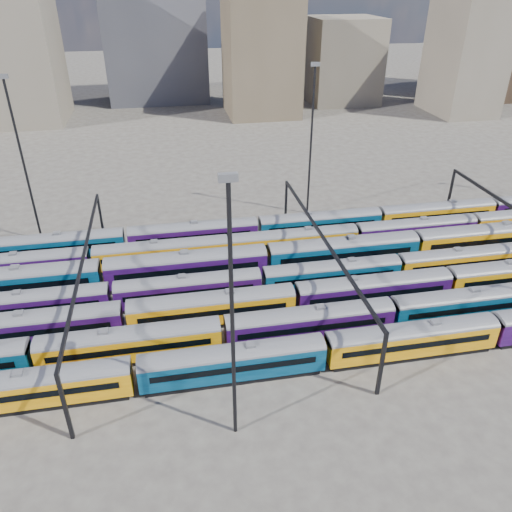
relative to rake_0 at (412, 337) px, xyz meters
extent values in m
plane|color=#423D38|center=(-15.87, 15.00, -2.58)|extent=(500.00, 500.00, 0.00)
cube|color=black|center=(-40.10, 0.00, -2.24)|extent=(18.48, 2.40, 0.68)
cube|color=#C47D07|center=(-40.10, 0.00, -0.49)|extent=(19.45, 2.82, 2.82)
cylinder|color=#4C4C51|center=(-40.10, 0.00, 0.92)|extent=(19.45, 2.82, 2.82)
cube|color=black|center=(-40.10, -1.43, -0.15)|extent=(17.11, 0.06, 0.73)
cube|color=black|center=(-40.10, 1.43, -0.15)|extent=(17.11, 0.06, 0.73)
cube|color=slate|center=(-40.10, 0.00, 1.67)|extent=(0.97, 0.88, 0.34)
cube|color=black|center=(-20.05, 0.00, -2.24)|extent=(18.48, 2.40, 0.68)
cube|color=#05304C|center=(-20.05, 0.00, -0.49)|extent=(19.45, 2.82, 2.82)
cylinder|color=#4C4C51|center=(-20.05, 0.00, 0.92)|extent=(19.45, 2.82, 2.82)
cube|color=black|center=(-20.05, -1.43, -0.15)|extent=(17.11, 0.06, 0.73)
cube|color=black|center=(-20.05, 1.43, -0.15)|extent=(17.11, 0.06, 0.73)
cube|color=slate|center=(-20.05, 0.00, 1.67)|extent=(0.97, 0.88, 0.34)
cube|color=black|center=(0.00, 0.00, -2.24)|extent=(18.48, 2.40, 0.68)
cube|color=#C47D07|center=(0.00, 0.00, -0.49)|extent=(19.45, 2.82, 2.82)
cylinder|color=#4C4C51|center=(0.00, 0.00, 0.92)|extent=(19.45, 2.82, 2.82)
cube|color=black|center=(0.00, -1.43, -0.15)|extent=(17.11, 0.06, 0.73)
cube|color=black|center=(0.00, 1.43, -0.15)|extent=(17.11, 0.06, 0.73)
cube|color=slate|center=(0.00, 0.00, 1.67)|extent=(0.97, 0.88, 0.34)
cube|color=black|center=(-30.64, 5.00, -2.23)|extent=(18.75, 2.43, 0.69)
cube|color=#C47D07|center=(-30.64, 5.00, -0.46)|extent=(19.74, 2.86, 2.86)
cylinder|color=#4C4C51|center=(-30.64, 5.00, 0.97)|extent=(19.74, 2.86, 2.86)
cube|color=black|center=(-30.64, 3.55, -0.11)|extent=(17.37, 0.06, 0.74)
cube|color=black|center=(-30.64, 6.45, -0.11)|extent=(17.37, 0.06, 0.74)
cube|color=slate|center=(-30.64, 5.00, 1.74)|extent=(0.99, 0.89, 0.35)
cube|color=black|center=(-10.30, 5.00, -2.23)|extent=(18.75, 2.43, 0.69)
cube|color=#22083B|center=(-10.30, 5.00, -0.46)|extent=(19.74, 2.86, 2.86)
cylinder|color=#4C4C51|center=(-10.30, 5.00, 0.97)|extent=(19.74, 2.86, 2.86)
cube|color=black|center=(-10.30, 3.55, -0.11)|extent=(17.37, 0.06, 0.74)
cube|color=black|center=(-10.30, 6.45, -0.11)|extent=(17.37, 0.06, 0.74)
cube|color=slate|center=(-10.30, 5.00, 1.74)|extent=(0.99, 0.89, 0.35)
cube|color=black|center=(10.04, 5.00, -2.23)|extent=(18.75, 2.43, 0.69)
cube|color=#05304C|center=(10.04, 5.00, -0.46)|extent=(19.74, 2.86, 2.86)
cylinder|color=#4C4C51|center=(10.04, 5.00, 0.97)|extent=(19.74, 2.86, 2.86)
cube|color=black|center=(10.04, 3.55, -0.11)|extent=(17.37, 0.06, 0.74)
cube|color=black|center=(10.04, 6.45, -0.11)|extent=(17.37, 0.06, 0.74)
cube|color=slate|center=(10.04, 5.00, 1.74)|extent=(0.99, 0.89, 0.35)
cube|color=black|center=(-41.82, 10.00, -2.23)|extent=(19.10, 2.48, 0.70)
cube|color=#22083B|center=(-41.82, 10.00, -0.42)|extent=(20.10, 2.91, 2.91)
cylinder|color=#4C4C51|center=(-41.82, 10.00, 1.04)|extent=(20.10, 2.91, 2.91)
cube|color=black|center=(-41.82, 8.52, -0.07)|extent=(17.69, 0.06, 0.75)
cube|color=black|center=(-41.82, 11.48, -0.07)|extent=(17.69, 0.06, 0.75)
cube|color=slate|center=(-41.82, 10.00, 1.82)|extent=(1.01, 0.90, 0.35)
cube|color=black|center=(-21.11, 10.00, -2.23)|extent=(19.10, 2.48, 0.70)
cube|color=#C47D07|center=(-21.11, 10.00, -0.42)|extent=(20.10, 2.91, 2.91)
cylinder|color=#4C4C51|center=(-21.11, 10.00, 1.04)|extent=(20.10, 2.91, 2.91)
cube|color=black|center=(-21.11, 8.52, -0.07)|extent=(17.69, 0.06, 0.75)
cube|color=black|center=(-21.11, 11.48, -0.07)|extent=(17.69, 0.06, 0.75)
cube|color=slate|center=(-21.11, 10.00, 1.82)|extent=(1.01, 0.90, 0.35)
cube|color=black|center=(-0.41, 10.00, -2.23)|extent=(19.10, 2.48, 0.70)
cube|color=#22083B|center=(-0.41, 10.00, -0.42)|extent=(20.10, 2.91, 2.91)
cylinder|color=#4C4C51|center=(-0.41, 10.00, 1.04)|extent=(20.10, 2.91, 2.91)
cube|color=black|center=(-0.41, 8.52, -0.07)|extent=(17.69, 0.06, 0.75)
cube|color=black|center=(-0.41, 11.48, -0.07)|extent=(17.69, 0.06, 0.75)
cube|color=slate|center=(-0.41, 10.00, 1.82)|extent=(1.01, 0.90, 0.35)
cube|color=black|center=(20.29, 11.48, -0.07)|extent=(17.69, 0.06, 0.75)
cube|color=black|center=(-42.93, 15.00, -2.25)|extent=(17.77, 2.31, 0.65)
cube|color=#22083B|center=(-42.93, 15.00, -0.57)|extent=(18.71, 2.71, 2.71)
cylinder|color=#4C4C51|center=(-42.93, 15.00, 0.79)|extent=(18.71, 2.71, 2.71)
cube|color=black|center=(-42.93, 13.62, -0.24)|extent=(16.46, 0.06, 0.70)
cube|color=black|center=(-42.93, 16.38, -0.24)|extent=(16.46, 0.06, 0.70)
cube|color=slate|center=(-42.93, 15.00, 1.51)|extent=(0.94, 0.84, 0.33)
cube|color=black|center=(-23.62, 15.00, -2.25)|extent=(17.77, 2.31, 0.65)
cube|color=#22083B|center=(-23.62, 15.00, -0.57)|extent=(18.71, 2.71, 2.71)
cylinder|color=#4C4C51|center=(-23.62, 15.00, 0.79)|extent=(18.71, 2.71, 2.71)
cube|color=black|center=(-23.62, 13.62, -0.24)|extent=(16.46, 0.06, 0.70)
cube|color=black|center=(-23.62, 16.38, -0.24)|extent=(16.46, 0.06, 0.70)
cube|color=slate|center=(-23.62, 15.00, 1.51)|extent=(0.94, 0.84, 0.33)
cube|color=black|center=(-4.31, 15.00, -2.25)|extent=(17.77, 2.31, 0.65)
cube|color=#05304C|center=(-4.31, 15.00, -0.57)|extent=(18.71, 2.71, 2.71)
cylinder|color=#4C4C51|center=(-4.31, 15.00, 0.79)|extent=(18.71, 2.71, 2.71)
cube|color=black|center=(-4.31, 13.62, -0.24)|extent=(16.46, 0.06, 0.70)
cube|color=black|center=(-4.31, 16.38, -0.24)|extent=(16.46, 0.06, 0.70)
cube|color=slate|center=(-4.31, 15.00, 1.51)|extent=(0.94, 0.84, 0.33)
cube|color=black|center=(15.00, 15.00, -2.25)|extent=(17.77, 2.31, 0.65)
cube|color=#C47D07|center=(15.00, 15.00, -0.57)|extent=(18.71, 2.71, 2.71)
cylinder|color=#4C4C51|center=(15.00, 15.00, 0.79)|extent=(18.71, 2.71, 2.71)
cube|color=black|center=(15.00, 13.62, -0.24)|extent=(16.46, 0.06, 0.70)
cube|color=black|center=(15.00, 16.38, -0.24)|extent=(16.46, 0.06, 0.70)
cube|color=slate|center=(15.00, 15.00, 1.51)|extent=(0.94, 0.84, 0.33)
cube|color=black|center=(-45.97, 20.00, -2.20)|extent=(20.80, 2.70, 0.77)
cube|color=#05304C|center=(-45.97, 20.00, -0.22)|extent=(21.89, 3.17, 3.17)
cylinder|color=#4C4C51|center=(-45.97, 20.00, 1.36)|extent=(21.89, 3.17, 3.17)
cube|color=black|center=(-45.97, 18.39, 0.16)|extent=(19.27, 0.06, 0.82)
cube|color=black|center=(-45.97, 21.61, 0.16)|extent=(19.27, 0.06, 0.82)
cube|color=slate|center=(-45.97, 20.00, 2.21)|extent=(1.09, 0.99, 0.38)
cube|color=black|center=(-23.47, 20.00, -2.20)|extent=(20.80, 2.70, 0.77)
cube|color=#22083B|center=(-23.47, 20.00, -0.22)|extent=(21.89, 3.17, 3.17)
cylinder|color=#4C4C51|center=(-23.47, 20.00, 1.36)|extent=(21.89, 3.17, 3.17)
cube|color=black|center=(-23.47, 18.39, 0.16)|extent=(19.27, 0.06, 0.82)
cube|color=black|center=(-23.47, 21.61, 0.16)|extent=(19.27, 0.06, 0.82)
cube|color=slate|center=(-23.47, 20.00, 2.21)|extent=(1.09, 0.99, 0.38)
cube|color=black|center=(-0.98, 20.00, -2.20)|extent=(20.80, 2.70, 0.77)
cube|color=#05304C|center=(-0.98, 20.00, -0.22)|extent=(21.89, 3.17, 3.17)
cylinder|color=#4C4C51|center=(-0.98, 20.00, 1.36)|extent=(21.89, 3.17, 3.17)
cube|color=black|center=(-0.98, 18.39, 0.16)|extent=(19.27, 0.06, 0.82)
cube|color=black|center=(-0.98, 21.61, 0.16)|extent=(19.27, 0.06, 0.82)
cube|color=slate|center=(-0.98, 20.00, 2.21)|extent=(1.09, 0.99, 0.38)
cube|color=black|center=(21.51, 20.00, -2.20)|extent=(20.80, 2.70, 0.77)
cube|color=#C47D07|center=(21.51, 20.00, -0.22)|extent=(21.89, 3.17, 3.17)
cylinder|color=#4C4C51|center=(21.51, 20.00, 1.36)|extent=(21.89, 3.17, 3.17)
cube|color=black|center=(21.51, 18.39, 0.16)|extent=(19.27, 0.06, 0.82)
cube|color=black|center=(21.51, 21.61, 0.16)|extent=(19.27, 0.06, 0.82)
cube|color=slate|center=(21.51, 20.00, 2.21)|extent=(1.09, 0.99, 0.38)
cube|color=black|center=(-46.63, 25.00, -2.24)|extent=(18.27, 2.37, 0.67)
cube|color=#22083B|center=(-46.63, 25.00, -0.51)|extent=(19.23, 2.79, 2.79)
cylinder|color=#4C4C51|center=(-46.63, 25.00, 0.88)|extent=(19.23, 2.79, 2.79)
cube|color=black|center=(-46.63, 23.59, -0.18)|extent=(16.92, 0.06, 0.72)
cube|color=black|center=(-46.63, 26.41, -0.18)|extent=(16.92, 0.06, 0.72)
cube|color=slate|center=(-46.63, 25.00, 1.63)|extent=(0.96, 0.87, 0.34)
cube|color=black|center=(-26.80, 25.00, -2.24)|extent=(18.27, 2.37, 0.67)
cube|color=#C47D07|center=(-26.80, 25.00, -0.51)|extent=(19.23, 2.79, 2.79)
cylinder|color=#4C4C51|center=(-26.80, 25.00, 0.88)|extent=(19.23, 2.79, 2.79)
cube|color=black|center=(-26.80, 23.59, -0.18)|extent=(16.92, 0.06, 0.72)
cube|color=black|center=(-26.80, 26.41, -0.18)|extent=(16.92, 0.06, 0.72)
cube|color=slate|center=(-26.80, 25.00, 1.63)|extent=(0.96, 0.87, 0.34)
cube|color=black|center=(-6.98, 25.00, -2.24)|extent=(18.27, 2.37, 0.67)
cube|color=#C47D07|center=(-6.98, 25.00, -0.51)|extent=(19.23, 2.79, 2.79)
cylinder|color=#4C4C51|center=(-6.98, 25.00, 0.88)|extent=(19.23, 2.79, 2.79)
cube|color=black|center=(-6.98, 23.59, -0.18)|extent=(16.92, 0.06, 0.72)
cube|color=black|center=(-6.98, 26.41, -0.18)|extent=(16.92, 0.06, 0.72)
cube|color=slate|center=(-6.98, 25.00, 1.63)|extent=(0.96, 0.87, 0.34)
cube|color=black|center=(12.85, 25.00, -2.24)|extent=(18.27, 2.37, 0.67)
cube|color=#22083B|center=(12.85, 25.00, -0.51)|extent=(19.23, 2.79, 2.79)
cylinder|color=#4C4C51|center=(12.85, 25.00, 0.88)|extent=(19.23, 2.79, 2.79)
cube|color=black|center=(12.85, 23.59, -0.18)|extent=(16.92, 0.06, 0.72)
cube|color=black|center=(12.85, 26.41, -0.18)|extent=(16.92, 0.06, 0.72)
cube|color=slate|center=(12.85, 25.00, 1.63)|extent=(0.96, 0.87, 0.34)
cube|color=black|center=(-42.23, 30.00, -2.23)|extent=(18.83, 2.44, 0.69)
cube|color=#05304C|center=(-42.23, 30.00, -0.45)|extent=(19.82, 2.87, 2.87)
cylinder|color=#4C4C51|center=(-42.23, 30.00, 0.99)|extent=(19.82, 2.87, 2.87)
cube|color=black|center=(-42.23, 28.54, -0.10)|extent=(17.44, 0.06, 0.74)
cube|color=black|center=(-42.23, 31.46, -0.10)|extent=(17.44, 0.06, 0.74)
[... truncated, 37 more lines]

